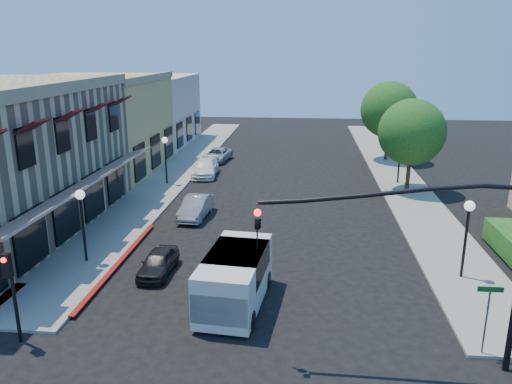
# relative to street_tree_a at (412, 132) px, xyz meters

# --- Properties ---
(ground) EXTENTS (120.00, 120.00, 0.00)m
(ground) POSITION_rel_street_tree_a_xyz_m (-8.80, -22.00, -4.19)
(ground) COLOR black
(ground) RESTS_ON ground
(sidewalk_left) EXTENTS (3.50, 50.00, 0.12)m
(sidewalk_left) POSITION_rel_street_tree_a_xyz_m (-17.55, 5.00, -4.13)
(sidewalk_left) COLOR gray
(sidewalk_left) RESTS_ON ground
(sidewalk_right) EXTENTS (3.50, 50.00, 0.12)m
(sidewalk_right) POSITION_rel_street_tree_a_xyz_m (-0.05, 5.00, -4.13)
(sidewalk_right) COLOR gray
(sidewalk_right) RESTS_ON ground
(curb_red_strip) EXTENTS (0.25, 10.00, 0.06)m
(curb_red_strip) POSITION_rel_street_tree_a_xyz_m (-15.70, -14.00, -4.19)
(curb_red_strip) COLOR maroon
(curb_red_strip) RESTS_ON ground
(yellow_stucco_building) EXTENTS (10.00, 12.00, 7.60)m
(yellow_stucco_building) POSITION_rel_street_tree_a_xyz_m (-24.30, 4.00, -0.39)
(yellow_stucco_building) COLOR tan
(yellow_stucco_building) RESTS_ON ground
(pink_stucco_building) EXTENTS (10.00, 12.00, 7.00)m
(pink_stucco_building) POSITION_rel_street_tree_a_xyz_m (-24.30, 16.00, -0.69)
(pink_stucco_building) COLOR beige
(pink_stucco_building) RESTS_ON ground
(street_tree_a) EXTENTS (4.56, 4.56, 6.48)m
(street_tree_a) POSITION_rel_street_tree_a_xyz_m (0.00, 0.00, 0.00)
(street_tree_a) COLOR #332314
(street_tree_a) RESTS_ON ground
(street_tree_b) EXTENTS (4.94, 4.94, 7.02)m
(street_tree_b) POSITION_rel_street_tree_a_xyz_m (0.00, 10.00, 0.35)
(street_tree_b) COLOR #332314
(street_tree_b) RESTS_ON ground
(signal_mast_arm) EXTENTS (8.01, 0.39, 6.00)m
(signal_mast_arm) POSITION_rel_street_tree_a_xyz_m (-2.94, -20.50, -0.11)
(signal_mast_arm) COLOR black
(signal_mast_arm) RESTS_ON ground
(secondary_signal) EXTENTS (0.28, 0.42, 3.32)m
(secondary_signal) POSITION_rel_street_tree_a_xyz_m (-16.80, -20.59, -1.88)
(secondary_signal) COLOR black
(secondary_signal) RESTS_ON ground
(street_name_sign) EXTENTS (0.80, 0.06, 2.50)m
(street_name_sign) POSITION_rel_street_tree_a_xyz_m (-1.30, -19.80, -2.50)
(street_name_sign) COLOR #595B5E
(street_name_sign) RESTS_ON ground
(lamppost_left_near) EXTENTS (0.44, 0.44, 3.57)m
(lamppost_left_near) POSITION_rel_street_tree_a_xyz_m (-17.30, -14.00, -1.46)
(lamppost_left_near) COLOR black
(lamppost_left_near) RESTS_ON ground
(lamppost_left_far) EXTENTS (0.44, 0.44, 3.57)m
(lamppost_left_far) POSITION_rel_street_tree_a_xyz_m (-17.30, 0.00, -1.46)
(lamppost_left_far) COLOR black
(lamppost_left_far) RESTS_ON ground
(lamppost_right_near) EXTENTS (0.44, 0.44, 3.57)m
(lamppost_right_near) POSITION_rel_street_tree_a_xyz_m (-0.30, -14.00, -1.46)
(lamppost_right_near) COLOR black
(lamppost_right_near) RESTS_ON ground
(lamppost_right_far) EXTENTS (0.44, 0.44, 3.57)m
(lamppost_right_far) POSITION_rel_street_tree_a_xyz_m (-0.30, 2.00, -1.46)
(lamppost_right_far) COLOR black
(lamppost_right_far) RESTS_ON ground
(white_van) EXTENTS (2.55, 5.03, 2.15)m
(white_van) POSITION_rel_street_tree_a_xyz_m (-9.80, -17.30, -2.95)
(white_van) COLOR silver
(white_van) RESTS_ON ground
(parked_car_a) EXTENTS (1.37, 3.19, 1.07)m
(parked_car_a) POSITION_rel_street_tree_a_xyz_m (-13.60, -14.77, -3.66)
(parked_car_a) COLOR black
(parked_car_a) RESTS_ON ground
(parked_car_b) EXTENTS (1.56, 3.89, 1.26)m
(parked_car_b) POSITION_rel_street_tree_a_xyz_m (-13.60, -6.99, -3.57)
(parked_car_b) COLOR #A0A1A5
(parked_car_b) RESTS_ON ground
(parked_car_c) EXTENTS (2.08, 4.52, 1.28)m
(parked_car_c) POSITION_rel_street_tree_a_xyz_m (-15.00, 3.00, -3.55)
(parked_car_c) COLOR white
(parked_car_c) RESTS_ON ground
(parked_car_d) EXTENTS (2.45, 4.38, 1.16)m
(parked_car_d) POSITION_rel_street_tree_a_xyz_m (-15.00, 8.27, -3.62)
(parked_car_d) COLOR #B9BCBE
(parked_car_d) RESTS_ON ground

